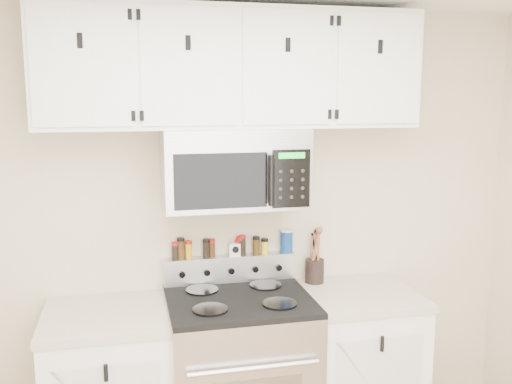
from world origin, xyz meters
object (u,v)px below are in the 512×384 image
Objects in this scene: microwave at (234,168)px; utensil_crock at (315,269)px; salt_canister at (286,241)px; range at (240,378)px.

utensil_crock is (0.50, 0.10, -0.63)m from microwave.
microwave is at bearing -168.11° from utensil_crock.
salt_canister is at bearing 162.37° from utensil_crock.
range is 0.75m from utensil_crock.
utensil_crock is 2.41× the size of salt_canister.
range is 1.45× the size of microwave.
microwave is 5.65× the size of salt_canister.
salt_canister is (-0.16, 0.05, 0.17)m from utensil_crock.
microwave reaches higher than salt_canister.
utensil_crock is at bearing -17.63° from salt_canister.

